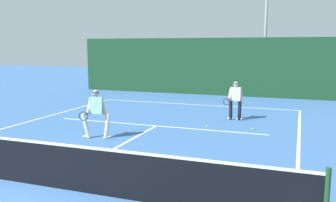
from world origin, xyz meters
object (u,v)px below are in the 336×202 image
Objects in this scene: player_near at (96,112)px; tennis_ball at (207,126)px; light_pole at (266,18)px; player_far at (235,99)px; tennis_ball_extra at (253,129)px.

tennis_ball is at bearing -156.38° from player_near.
light_pole is at bearing -127.22° from player_near.
light_pole is at bearing -96.67° from player_far.
light_pole reaches higher than player_near.
light_pole is (-0.61, 10.01, 4.70)m from tennis_ball_extra.
player_far is 24.04× the size of tennis_ball_extra.
light_pole is (4.10, 13.01, 3.85)m from player_near.
tennis_ball is 11.24m from light_pole.
tennis_ball is at bearing -175.02° from tennis_ball_extra.
player_near is 24.42× the size of tennis_ball.
tennis_ball and tennis_ball_extra have the same top height.
tennis_ball is (3.02, 2.85, -0.85)m from player_near.
tennis_ball_extra is 11.08m from light_pole.
tennis_ball is (-0.76, -1.72, -0.84)m from player_far.
player_near is at bearing -136.65° from tennis_ball.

